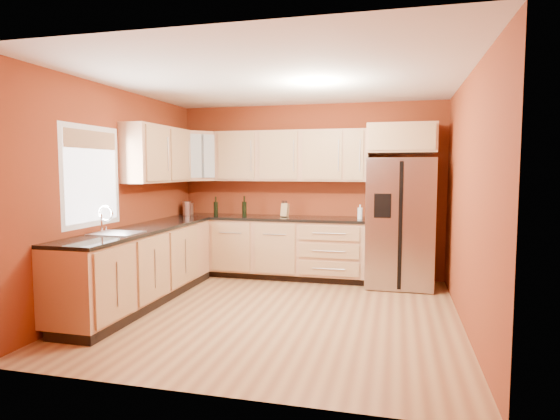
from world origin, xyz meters
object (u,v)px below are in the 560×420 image
object	(u,v)px
knife_block	(285,210)
soap_dispenser	(360,212)
wine_bottle_a	(216,206)
canister_left	(190,209)
refrigerator	(400,223)

from	to	relation	value
knife_block	soap_dispenser	distance (m)	1.11
wine_bottle_a	knife_block	world-z (taller)	wine_bottle_a
canister_left	wine_bottle_a	bearing A→B (deg)	-14.17
refrigerator	soap_dispenser	xyz separation A→B (m)	(-0.55, 0.04, 0.13)
wine_bottle_a	canister_left	bearing A→B (deg)	165.83
canister_left	knife_block	xyz separation A→B (m)	(1.54, -0.01, 0.01)
canister_left	soap_dispenser	world-z (taller)	soap_dispenser
canister_left	soap_dispenser	xyz separation A→B (m)	(2.65, -0.07, 0.01)
refrigerator	canister_left	size ratio (longest dim) A/B	10.07
soap_dispenser	refrigerator	bearing A→B (deg)	-3.84
refrigerator	canister_left	distance (m)	3.20
refrigerator	soap_dispenser	world-z (taller)	refrigerator
canister_left	knife_block	bearing A→B (deg)	-0.27
refrigerator	canister_left	xyz separation A→B (m)	(-3.20, 0.11, 0.12)
refrigerator	wine_bottle_a	distance (m)	2.72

